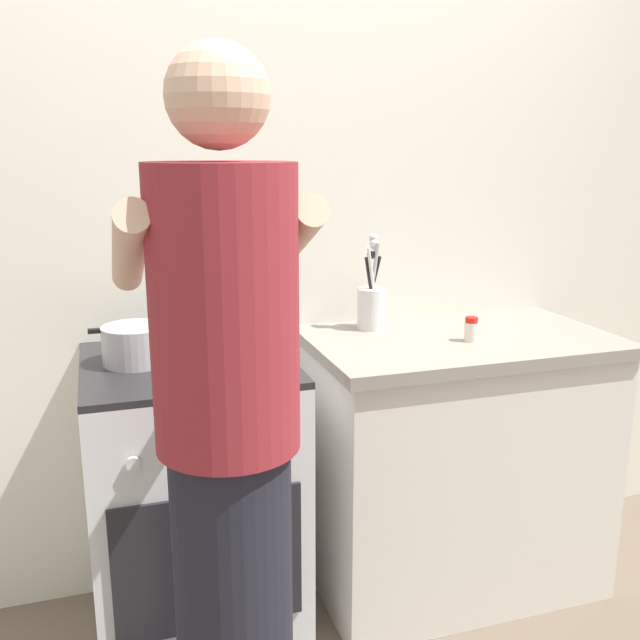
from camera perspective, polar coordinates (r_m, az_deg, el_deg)
ground at (r=2.45m, az=-0.28°, el=-24.15°), size 6.00×6.00×0.00m
back_wall at (r=2.48m, az=0.62°, el=7.87°), size 3.20×0.10×2.50m
countertop at (r=2.52m, az=10.88°, el=-11.18°), size 1.00×0.60×0.90m
stove_range at (r=2.26m, az=-10.22°, el=-14.24°), size 0.60×0.62×0.90m
pot at (r=2.09m, az=-14.70°, el=-1.93°), size 0.26×0.19×0.11m
mixing_bowl at (r=2.07m, az=-6.83°, el=-2.11°), size 0.30×0.30×0.08m
utensil_crock at (r=2.41m, az=4.21°, el=1.65°), size 0.10×0.10×0.33m
spice_bottle at (r=2.31m, az=12.14°, el=-0.76°), size 0.04×0.04×0.08m
person at (r=1.53m, az=-7.37°, el=-11.32°), size 0.41×0.50×1.70m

